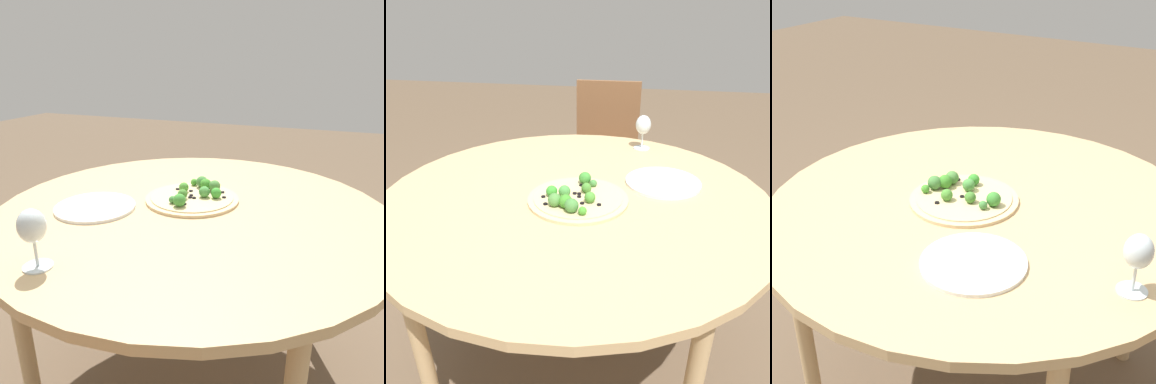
{
  "view_description": "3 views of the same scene",
  "coord_description": "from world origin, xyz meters",
  "views": [
    {
      "loc": [
        -0.42,
        1.09,
        1.23
      ],
      "look_at": [
        0.02,
        -0.06,
        0.79
      ],
      "focal_mm": 35.0,
      "sensor_mm": 36.0,
      "label": 1
    },
    {
      "loc": [
        0.23,
        -1.12,
        1.32
      ],
      "look_at": [
        0.02,
        -0.06,
        0.79
      ],
      "focal_mm": 35.0,
      "sensor_mm": 36.0,
      "label": 2
    },
    {
      "loc": [
        1.24,
        0.66,
        1.51
      ],
      "look_at": [
        0.02,
        -0.06,
        0.79
      ],
      "focal_mm": 50.0,
      "sensor_mm": 36.0,
      "label": 3
    }
  ],
  "objects": [
    {
      "name": "dining_table",
      "position": [
        0.0,
        0.0,
        0.69
      ],
      "size": [
        1.3,
        1.3,
        0.76
      ],
      "color": "tan",
      "rests_on": "ground_plane"
    },
    {
      "name": "wine_glass",
      "position": [
        0.21,
        0.49,
        0.86
      ],
      "size": [
        0.07,
        0.07,
        0.15
      ],
      "color": "silver",
      "rests_on": "dining_table"
    },
    {
      "name": "plate_near",
      "position": [
        0.3,
        0.13,
        0.76
      ],
      "size": [
        0.27,
        0.27,
        0.01
      ],
      "color": "white",
      "rests_on": "dining_table"
    },
    {
      "name": "pizza",
      "position": [
        0.02,
        -0.06,
        0.77
      ],
      "size": [
        0.33,
        0.33,
        0.06
      ],
      "color": "#DBBC89",
      "rests_on": "dining_table"
    }
  ]
}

